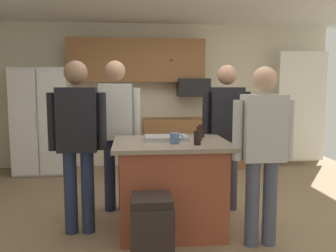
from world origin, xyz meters
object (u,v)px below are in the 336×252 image
object	(u,v)px
refrigerator	(43,121)
trash_bin	(152,233)
microwave_over_range	(193,88)
serving_tray	(166,138)
person_guest_right	(226,127)
glass_stout_tall	(199,133)
tumbler_amber	(201,131)
person_guest_left	(78,135)
glass_short_whisky	(197,138)
mug_ceramic_white	(175,138)
person_host_foreground	(263,144)
kitchen_island	(171,185)
person_elder_center	(116,125)

from	to	relation	value
refrigerator	trash_bin	xyz separation A→B (m)	(1.65, -3.38, -0.59)
trash_bin	microwave_over_range	bearing A→B (deg)	74.85
microwave_over_range	serving_tray	world-z (taller)	microwave_over_range
person_guest_right	glass_stout_tall	world-z (taller)	person_guest_right
refrigerator	person_guest_right	world-z (taller)	refrigerator
glass_stout_tall	serving_tray	size ratio (longest dim) A/B	0.32
tumbler_amber	person_guest_left	bearing A→B (deg)	-170.21
glass_short_whisky	mug_ceramic_white	world-z (taller)	glass_short_whisky
person_guest_right	tumbler_amber	bearing A→B (deg)	1.91
trash_bin	person_host_foreground	bearing A→B (deg)	17.61
kitchen_island	person_guest_left	distance (m)	1.07
kitchen_island	glass_stout_tall	xyz separation A→B (m)	(0.30, 0.03, 0.53)
kitchen_island	tumbler_amber	world-z (taller)	tumbler_amber
refrigerator	tumbler_amber	distance (m)	3.28
glass_short_whisky	serving_tray	size ratio (longest dim) A/B	0.31
person_host_foreground	person_guest_right	bearing A→B (deg)	-56.88
person_host_foreground	glass_stout_tall	xyz separation A→B (m)	(-0.50, 0.46, 0.05)
refrigerator	microwave_over_range	world-z (taller)	refrigerator
person_guest_right	serving_tray	size ratio (longest dim) A/B	3.92
glass_short_whisky	serving_tray	world-z (taller)	glass_short_whisky
microwave_over_range	person_guest_right	bearing A→B (deg)	-89.88
glass_stout_tall	serving_tray	distance (m)	0.35
mug_ceramic_white	glass_short_whisky	bearing A→B (deg)	-23.46
serving_tray	trash_bin	distance (m)	1.09
person_host_foreground	person_guest_left	size ratio (longest dim) A/B	0.96
person_elder_center	glass_stout_tall	size ratio (longest dim) A/B	12.51
kitchen_island	tumbler_amber	size ratio (longest dim) A/B	8.60
person_guest_right	person_guest_left	size ratio (longest dim) A/B	1.00
microwave_over_range	kitchen_island	xyz separation A→B (m)	(-0.71, -2.75, -0.98)
glass_short_whisky	person_guest_right	bearing A→B (deg)	57.50
person_elder_center	serving_tray	world-z (taller)	person_elder_center
person_host_foreground	trash_bin	distance (m)	1.27
person_elder_center	person_host_foreground	world-z (taller)	person_elder_center
person_guest_right	tumbler_amber	distance (m)	0.45
person_guest_right	person_guest_left	xyz separation A→B (m)	(-1.64, -0.50, 0.00)
glass_short_whisky	mug_ceramic_white	xyz separation A→B (m)	(-0.21, 0.09, -0.01)
trash_bin	refrigerator	bearing A→B (deg)	116.04
tumbler_amber	trash_bin	size ratio (longest dim) A/B	0.22
kitchen_island	person_elder_center	distance (m)	1.03
person_host_foreground	glass_short_whisky	bearing A→B (deg)	9.87
person_elder_center	person_guest_left	bearing A→B (deg)	-71.35
mug_ceramic_white	person_host_foreground	bearing A→B (deg)	-19.68
tumbler_amber	mug_ceramic_white	bearing A→B (deg)	-130.73
person_guest_left	glass_short_whisky	distance (m)	1.18
person_guest_right	person_elder_center	size ratio (longest dim) A/B	0.97
refrigerator	trash_bin	bearing A→B (deg)	-63.96
person_host_foreground	glass_short_whisky	distance (m)	0.60
person_guest_left	mug_ceramic_white	xyz separation A→B (m)	(0.95, -0.17, -0.02)
microwave_over_range	glass_short_whisky	size ratio (longest dim) A/B	4.17
person_elder_center	person_guest_left	distance (m)	0.71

